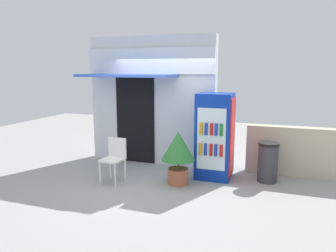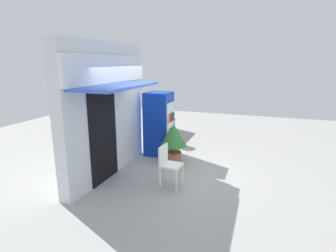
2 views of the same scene
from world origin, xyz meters
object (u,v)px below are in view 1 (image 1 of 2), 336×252
object	(u,v)px
trash_bin	(268,162)
potted_plant_near_shop	(178,151)
drink_cooler	(215,136)
plastic_chair	(114,156)

from	to	relation	value
trash_bin	potted_plant_near_shop	bearing A→B (deg)	-156.48
drink_cooler	trash_bin	world-z (taller)	drink_cooler
plastic_chair	trash_bin	bearing A→B (deg)	19.25
plastic_chair	drink_cooler	bearing A→B (deg)	26.57
plastic_chair	trash_bin	world-z (taller)	plastic_chair
drink_cooler	trash_bin	bearing A→B (deg)	5.07
plastic_chair	trash_bin	xyz separation A→B (m)	(2.94, 1.03, -0.12)
trash_bin	plastic_chair	bearing A→B (deg)	-160.75
trash_bin	drink_cooler	bearing A→B (deg)	-174.93
plastic_chair	potted_plant_near_shop	distance (m)	1.30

